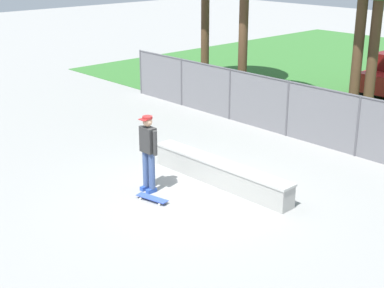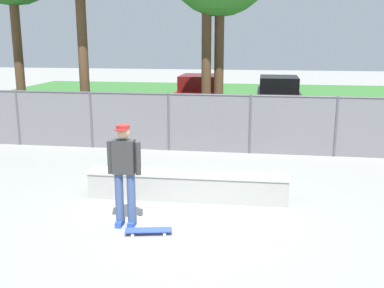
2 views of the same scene
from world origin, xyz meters
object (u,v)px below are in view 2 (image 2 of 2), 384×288
object	(u,v)px
skateboard	(149,230)
car_black	(278,95)
skateboarder	(124,170)
concrete_ledge	(187,186)
car_red	(199,93)

from	to	relation	value
skateboard	car_black	xyz separation A→B (m)	(2.54, 13.08, 0.77)
skateboarder	concrete_ledge	bearing A→B (deg)	60.23
skateboarder	car_black	world-z (taller)	skateboarder
car_red	skateboarder	bearing A→B (deg)	-87.94
concrete_ledge	car_black	world-z (taller)	car_black
car_red	car_black	bearing A→B (deg)	-4.24
concrete_ledge	car_red	xyz separation A→B (m)	(-1.33, 11.53, 0.54)
car_black	concrete_ledge	bearing A→B (deg)	-100.89
skateboard	car_black	size ratio (longest dim) A/B	0.20
concrete_ledge	skateboard	size ratio (longest dim) A/B	5.06
skateboarder	skateboard	bearing A→B (deg)	-32.31
skateboard	car_red	bearing A→B (deg)	94.11
car_red	car_black	xyz separation A→B (m)	(3.50, -0.26, 0.00)
skateboarder	car_black	bearing A→B (deg)	76.66
concrete_ledge	skateboard	xyz separation A→B (m)	(-0.37, -1.82, -0.22)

